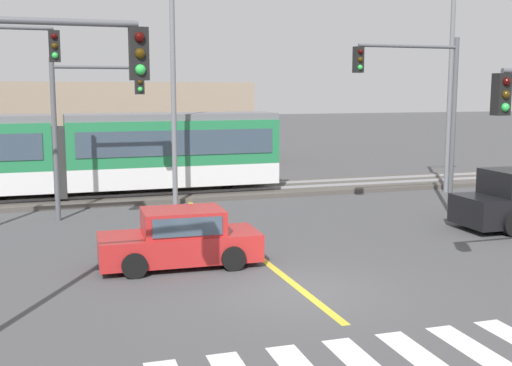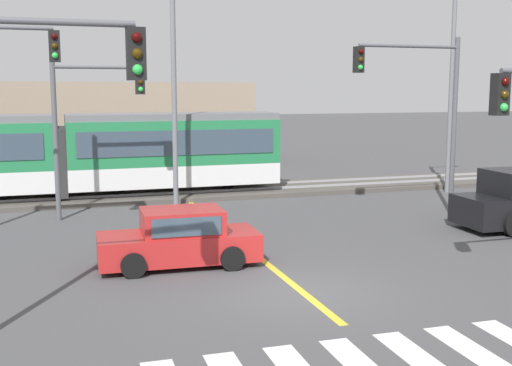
% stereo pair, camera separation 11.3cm
% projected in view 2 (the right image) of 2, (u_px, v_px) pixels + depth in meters
% --- Properties ---
extents(ground_plane, '(200.00, 200.00, 0.00)m').
position_uv_depth(ground_plane, '(302.00, 292.00, 14.84)').
color(ground_plane, '#474749').
extents(track_bed, '(120.00, 4.00, 0.18)m').
position_uv_depth(track_bed, '(181.00, 193.00, 28.36)').
color(track_bed, '#4C4742').
rests_on(track_bed, ground).
extents(rail_near, '(120.00, 0.08, 0.10)m').
position_uv_depth(rail_near, '(184.00, 192.00, 27.66)').
color(rail_near, '#939399').
rests_on(rail_near, track_bed).
extents(rail_far, '(120.00, 0.08, 0.10)m').
position_uv_depth(rail_far, '(178.00, 188.00, 29.02)').
color(rail_far, '#939399').
rests_on(rail_far, track_bed).
extents(light_rail_tram, '(18.50, 2.64, 3.43)m').
position_uv_depth(light_rail_tram, '(60.00, 152.00, 26.54)').
color(light_rail_tram, silver).
rests_on(light_rail_tram, track_bed).
extents(crosswalk_stripe_4, '(0.61, 2.81, 0.01)m').
position_uv_depth(crosswalk_stripe_4, '(424.00, 363.00, 10.98)').
color(crosswalk_stripe_4, silver).
rests_on(crosswalk_stripe_4, ground).
extents(crosswalk_stripe_5, '(0.61, 2.81, 0.01)m').
position_uv_depth(crosswalk_stripe_5, '(479.00, 355.00, 11.29)').
color(crosswalk_stripe_5, silver).
rests_on(crosswalk_stripe_5, ground).
extents(lane_centre_line, '(0.20, 14.62, 0.01)m').
position_uv_depth(lane_centre_line, '(241.00, 242.00, 19.60)').
color(lane_centre_line, gold).
rests_on(lane_centre_line, ground).
extents(sedan_crossing, '(4.26, 2.04, 1.52)m').
position_uv_depth(sedan_crossing, '(179.00, 240.00, 16.96)').
color(sedan_crossing, '#B22323').
rests_on(sedan_crossing, ground).
extents(traffic_light_far_left, '(3.25, 0.38, 5.72)m').
position_uv_depth(traffic_light_far_left, '(87.00, 113.00, 22.69)').
color(traffic_light_far_left, '#515459').
rests_on(traffic_light_far_left, ground).
extents(traffic_light_mid_right, '(4.25, 0.38, 6.53)m').
position_uv_depth(traffic_light_mid_right, '(423.00, 97.00, 23.33)').
color(traffic_light_mid_right, '#515459').
rests_on(traffic_light_mid_right, ground).
extents(street_lamp_centre, '(1.83, 0.28, 9.53)m').
position_uv_depth(street_lamp_centre, '(177.00, 72.00, 24.71)').
color(street_lamp_centre, slate).
rests_on(street_lamp_centre, ground).
extents(street_lamp_east, '(1.94, 0.28, 9.25)m').
position_uv_depth(street_lamp_east, '(455.00, 77.00, 28.47)').
color(street_lamp_east, slate).
rests_on(street_lamp_east, ground).
extents(building_backdrop_far, '(24.01, 6.00, 5.04)m').
position_uv_depth(building_backdrop_far, '(45.00, 126.00, 37.44)').
color(building_backdrop_far, gray).
rests_on(building_backdrop_far, ground).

